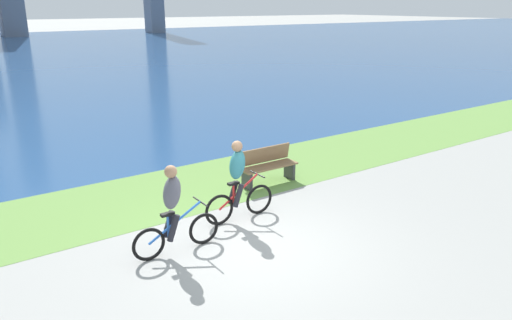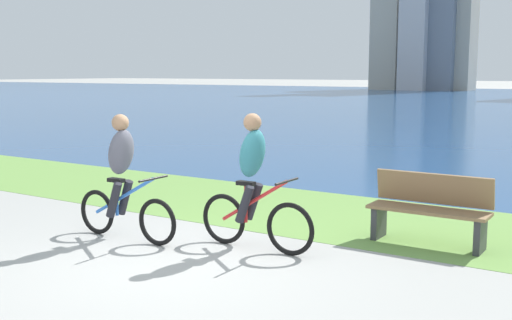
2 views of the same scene
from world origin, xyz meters
name	(u,v)px [view 2 (image 2 of 2)]	position (x,y,z in m)	size (l,w,h in m)	color
ground_plane	(166,267)	(0.00, 0.00, 0.00)	(300.00, 300.00, 0.00)	#9E9E99
grass_strip_bayside	(307,211)	(0.00, 3.38, 0.00)	(120.00, 3.10, 0.01)	#6B9947
cyclist_lead	(253,182)	(0.44, 1.14, 0.84)	(1.62, 0.52, 1.69)	black
cyclist_trailing	(123,177)	(-1.24, 0.61, 0.83)	(1.68, 0.52, 1.64)	black
bench_near_path	(429,209)	(2.20, 2.53, 0.45)	(1.50, 0.47, 0.90)	olive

